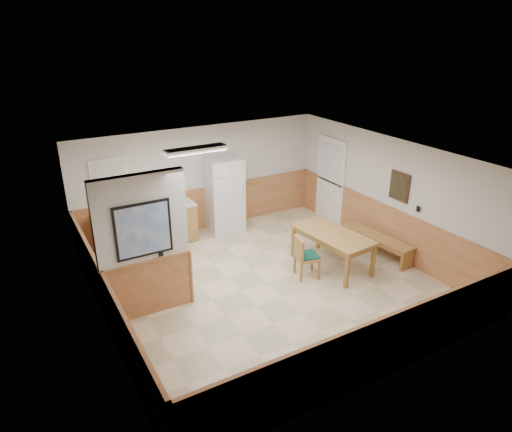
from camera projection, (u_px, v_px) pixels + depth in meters
ground at (267, 283)px, 8.80m from camera, size 6.00×6.00×0.00m
ceiling at (268, 157)px, 7.83m from camera, size 6.00×6.00×0.02m
back_wall at (202, 179)px, 10.72m from camera, size 6.00×0.02×2.50m
right_wall at (388, 196)px, 9.69m from camera, size 0.02×6.00×2.50m
left_wall at (99, 263)px, 6.95m from camera, size 0.02×6.00×2.50m
wainscot_back at (204, 209)px, 10.99m from camera, size 6.00×0.04×1.00m
wainscot_right at (384, 228)px, 9.97m from camera, size 0.04×6.00×1.00m
wainscot_left at (107, 305)px, 7.25m from camera, size 0.04×6.00×1.00m
partition_wall at (144, 248)px, 7.45m from camera, size 1.50×0.20×2.50m
kitchen_counter at (159, 225)px, 10.22m from camera, size 2.20×0.61×1.00m
exterior_door at (330, 180)px, 11.27m from camera, size 0.07×1.02×2.15m
kitchen_window at (110, 181)px, 9.62m from camera, size 0.80×0.04×1.00m
wall_painting at (399, 187)px, 9.32m from camera, size 0.04×0.50×0.60m
fluorescent_fixture at (196, 150)px, 8.53m from camera, size 1.20×0.30×0.09m
refrigerator at (224, 195)px, 10.74m from camera, size 0.83×0.75×1.79m
dining_table at (333, 237)px, 9.17m from camera, size 1.00×1.76×0.75m
dining_bench at (377, 240)px, 9.78m from camera, size 0.55×1.74×0.45m
dining_chair at (303, 254)px, 8.84m from camera, size 0.67×0.53×0.85m
fire_extinguisher at (177, 195)px, 10.21m from camera, size 0.11×0.11×0.41m
soap_bottle at (107, 212)px, 9.50m from camera, size 0.07×0.07×0.19m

